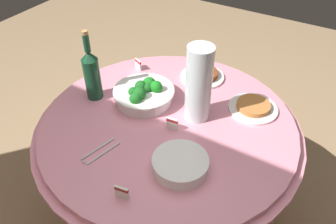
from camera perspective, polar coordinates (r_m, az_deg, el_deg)
name	(u,v)px	position (r m, az deg, el deg)	size (l,w,h in m)	color
ground_plane	(168,218)	(2.02, 0.00, -17.47)	(6.00, 6.00, 0.00)	#9E7F5B
buffet_table	(168,175)	(1.72, 0.00, -10.69)	(1.16, 1.16, 0.74)	maroon
broccoli_bowl	(144,94)	(1.54, -4.09, 3.07)	(0.28, 0.28, 0.11)	white
plate_stack	(180,164)	(1.25, 2.11, -8.79)	(0.21, 0.21, 0.05)	white
wine_bottle	(92,73)	(1.55, -12.80, 6.39)	(0.07, 0.07, 0.34)	#133D25
decorative_fruit_vase	(198,88)	(1.39, 5.16, 4.01)	(0.11, 0.11, 0.34)	silver
serving_tongs	(99,152)	(1.34, -11.58, -6.65)	(0.08, 0.17, 0.01)	silver
food_plate_peanuts	(253,107)	(1.55, 14.23, 0.80)	(0.22, 0.22, 0.03)	white
food_plate_stir_fry	(202,75)	(1.72, 5.84, 6.25)	(0.22, 0.22, 0.04)	white
label_placard_front	(138,64)	(1.78, -5.10, 8.13)	(0.05, 0.03, 0.05)	white
label_placard_mid	(122,192)	(1.17, -7.86, -13.29)	(0.05, 0.02, 0.05)	white
label_placard_rear	(172,123)	(1.40, 0.69, -1.92)	(0.05, 0.01, 0.05)	white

